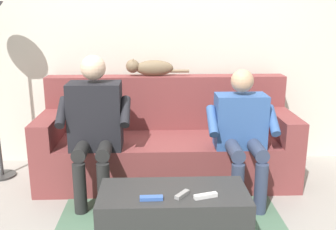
% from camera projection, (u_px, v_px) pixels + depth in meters
% --- Properties ---
extents(ground_plane, '(8.00, 8.00, 0.00)m').
position_uv_depth(ground_plane, '(170.00, 216.00, 2.92)').
color(ground_plane, gray).
extents(back_wall, '(5.14, 0.06, 2.75)m').
position_uv_depth(back_wall, '(165.00, 25.00, 3.74)').
color(back_wall, beige).
rests_on(back_wall, ground).
extents(couch, '(2.26, 0.80, 0.91)m').
position_uv_depth(couch, '(167.00, 143.00, 3.57)').
color(couch, brown).
rests_on(couch, ground).
extents(coffee_table, '(0.94, 0.43, 0.41)m').
position_uv_depth(coffee_table, '(173.00, 220.00, 2.47)').
color(coffee_table, '#2D2D2D').
rests_on(coffee_table, ground).
extents(person_left_seated, '(0.57, 0.56, 1.05)m').
position_uv_depth(person_left_seated, '(242.00, 128.00, 3.12)').
color(person_left_seated, '#335693').
rests_on(person_left_seated, ground).
extents(person_right_seated, '(0.58, 0.54, 1.17)m').
position_uv_depth(person_right_seated, '(95.00, 120.00, 3.10)').
color(person_right_seated, black).
rests_on(person_right_seated, ground).
extents(cat_on_backrest, '(0.60, 0.13, 0.16)m').
position_uv_depth(cat_on_backrest, '(150.00, 68.00, 3.62)').
color(cat_on_backrest, '#756047').
rests_on(cat_on_backrest, couch).
extents(remote_blue, '(0.14, 0.05, 0.02)m').
position_uv_depth(remote_blue, '(151.00, 198.00, 2.30)').
color(remote_blue, '#3860B7').
rests_on(remote_blue, coffee_table).
extents(remote_white, '(0.15, 0.07, 0.03)m').
position_uv_depth(remote_white, '(206.00, 196.00, 2.33)').
color(remote_white, white).
rests_on(remote_white, coffee_table).
extents(remote_gray, '(0.10, 0.12, 0.02)m').
position_uv_depth(remote_gray, '(182.00, 194.00, 2.35)').
color(remote_gray, gray).
rests_on(remote_gray, coffee_table).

